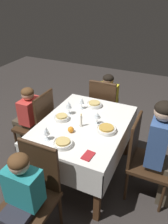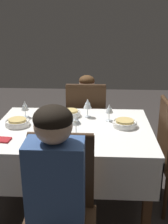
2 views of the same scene
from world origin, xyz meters
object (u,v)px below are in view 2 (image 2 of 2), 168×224
at_px(orange_fruit, 46,121).
at_px(person_child_red, 87,114).
at_px(chair_north, 60,210).
at_px(wine_glass_west, 109,109).
at_px(dining_table, 73,139).
at_px(candle_centerpiece, 63,120).
at_px(person_adult_denim, 55,204).
at_px(wine_glass_north, 76,121).
at_px(bowl_west, 125,123).
at_px(napkin_red_folded, 1,140).
at_px(chair_south, 86,122).
at_px(wine_glass_south, 88,104).
at_px(bowl_east, 17,122).
at_px(bowl_north, 62,139).
at_px(wine_glass_east, 25,106).
at_px(bowl_south, 71,113).

bearing_deg(orange_fruit, person_child_red, -109.74).
xyz_separation_m(chair_north, wine_glass_west, (-0.31, -0.87, 0.33)).
height_order(dining_table, candle_centerpiece, candle_centerpiece).
relative_size(person_adult_denim, wine_glass_north, 7.99).
bearing_deg(candle_centerpiece, bowl_west, -174.93).
bearing_deg(napkin_red_folded, person_adult_denim, 128.41).
bearing_deg(candle_centerpiece, chair_south, -102.11).
bearing_deg(person_adult_denim, wine_glass_south, 83.69).
xyz_separation_m(person_adult_denim, wine_glass_south, (-0.12, -1.12, 0.18)).
distance_m(bowl_east, wine_glass_west, 0.76).
height_order(wine_glass_west, candle_centerpiece, candle_centerpiece).
height_order(chair_north, wine_glass_north, chair_north).
distance_m(orange_fruit, napkin_red_folded, 0.42).
relative_size(dining_table, person_adult_denim, 1.05).
distance_m(dining_table, bowl_west, 0.44).
bearing_deg(person_child_red, bowl_north, 83.77).
distance_m(dining_table, wine_glass_east, 0.52).
xyz_separation_m(chair_north, bowl_east, (0.43, -0.73, 0.25)).
bearing_deg(person_adult_denim, bowl_east, 116.14).
relative_size(bowl_west, napkin_red_folded, 1.40).
distance_m(chair_north, chair_south, 1.42).
height_order(dining_table, person_adult_denim, person_adult_denim).
relative_size(chair_south, person_child_red, 0.96).
relative_size(bowl_west, orange_fruit, 3.06).
bearing_deg(wine_glass_north, candle_centerpiece, -51.76).
distance_m(person_child_red, candle_centerpiece, 0.93).
relative_size(wine_glass_east, candle_centerpiece, 0.91).
bearing_deg(wine_glass_north, wine_glass_east, -36.89).
distance_m(chair_north, person_child_red, 1.59).
distance_m(chair_south, wine_glass_south, 0.57).
bearing_deg(bowl_east, person_child_red, -121.39).
bearing_deg(bowl_north, dining_table, -99.76).
relative_size(wine_glass_east, napkin_red_folded, 1.04).
bearing_deg(bowl_south, bowl_north, 89.20).
bearing_deg(wine_glass_south, chair_north, 82.65).
relative_size(dining_table, person_child_red, 1.26).
height_order(wine_glass_south, wine_glass_east, wine_glass_south).
relative_size(person_adult_denim, person_child_red, 1.21).
height_order(dining_table, chair_north, chair_north).
relative_size(dining_table, wine_glass_east, 8.52).
bearing_deg(wine_glass_east, candle_centerpiece, 149.56).
height_order(wine_glass_north, wine_glass_east, wine_glass_north).
bearing_deg(candle_centerpiece, wine_glass_south, -126.35).
relative_size(wine_glass_west, orange_fruit, 2.28).
height_order(person_child_red, bowl_south, person_child_red).
distance_m(wine_glass_south, orange_fruit, 0.39).
height_order(bowl_north, wine_glass_south, wine_glass_south).
relative_size(bowl_north, bowl_west, 1.09).
relative_size(person_adult_denim, orange_fruit, 18.59).
bearing_deg(candle_centerpiece, wine_glass_north, 128.24).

